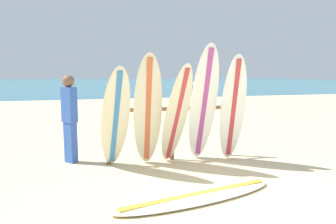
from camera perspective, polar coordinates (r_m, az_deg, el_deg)
The scene contains 11 objects.
ground_plane at distance 4.04m, azimuth 18.91°, elevation -18.72°, with size 120.00×120.00×0.00m, color #D3BC8C.
ocean_water at distance 61.05m, azimuth -13.18°, elevation 5.43°, with size 120.00×80.00×0.01m, color teal.
surfboard_rack at distance 6.14m, azimuth 0.73°, elevation -1.99°, with size 2.62×0.09×1.19m.
surfboard_leaning_far_left at distance 5.49m, azimuth -9.77°, elevation -1.28°, with size 0.63×0.96×1.88m.
surfboard_leaning_left at distance 5.67m, azimuth -3.76°, elevation 0.27°, with size 0.56×0.63×2.11m.
surfboard_leaning_center_left at distance 5.68m, azimuth 1.57°, elevation -0.65°, with size 0.64×0.97×1.93m.
surfboard_leaning_center at distance 6.01m, azimuth 6.63°, elevation 1.55°, with size 0.62×0.71×2.30m.
surfboard_leaning_center_right at distance 6.11m, azimuth 11.97°, elevation 0.59°, with size 0.55×0.60×2.10m.
surfboard_lying_on_sand at distance 4.47m, azimuth 5.50°, elevation -15.26°, with size 2.57×1.08×0.08m.
beachgoer_standing at distance 6.21m, azimuth -17.84°, elevation -0.52°, with size 0.31×0.32×1.71m.
small_boat_offshore at distance 33.81m, azimuth 5.40°, elevation 4.70°, with size 0.89×3.09×0.71m.
Camera 1 is at (-2.09, -2.99, 1.74)m, focal length 32.78 mm.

